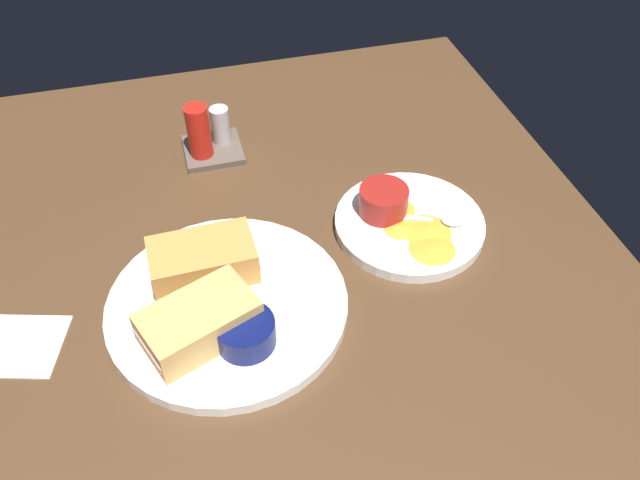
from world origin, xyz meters
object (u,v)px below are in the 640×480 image
(sandwich_half_far, at_px, (199,322))
(condiment_caddy, at_px, (208,136))
(sandwich_half_near, at_px, (203,260))
(spoon_by_dark_ramekin, at_px, (227,307))
(plate_chips_companion, at_px, (409,224))
(ramekin_light_gravy, at_px, (383,200))
(plate_sandwich_main, at_px, (228,305))
(ramekin_dark_sauce, at_px, (245,332))
(spoon_by_gravy_ramekin, at_px, (443,220))

(sandwich_half_far, relative_size, condiment_caddy, 1.57)
(sandwich_half_near, distance_m, spoon_by_dark_ramekin, 0.07)
(sandwich_half_near, xyz_separation_m, plate_chips_companion, (0.29, 0.03, -0.03))
(sandwich_half_near, relative_size, sandwich_half_far, 0.90)
(spoon_by_dark_ramekin, height_order, plate_chips_companion, spoon_by_dark_ramekin)
(sandwich_half_far, xyz_separation_m, condiment_caddy, (0.06, 0.37, -0.01))
(ramekin_light_gravy, bearing_deg, spoon_by_dark_ramekin, -154.06)
(plate_sandwich_main, xyz_separation_m, spoon_by_dark_ramekin, (-0.00, -0.01, 0.01))
(plate_chips_companion, height_order, condiment_caddy, condiment_caddy)
(sandwich_half_far, xyz_separation_m, ramekin_dark_sauce, (0.05, -0.02, -0.01))
(sandwich_half_far, xyz_separation_m, plate_chips_companion, (0.31, 0.12, -0.03))
(ramekin_dark_sauce, bearing_deg, ramekin_light_gravy, 37.05)
(ramekin_dark_sauce, xyz_separation_m, condiment_caddy, (0.01, 0.39, -0.00))
(ramekin_dark_sauce, height_order, ramekin_light_gravy, ramekin_light_gravy)
(sandwich_half_near, distance_m, sandwich_half_far, 0.10)
(plate_chips_companion, bearing_deg, sandwich_half_far, -158.35)
(ramekin_light_gravy, xyz_separation_m, spoon_by_gravy_ramekin, (0.07, -0.04, -0.02))
(sandwich_half_near, xyz_separation_m, ramekin_dark_sauce, (0.03, -0.12, -0.01))
(ramekin_dark_sauce, height_order, spoon_by_dark_ramekin, ramekin_dark_sauce)
(plate_sandwich_main, distance_m, spoon_by_dark_ramekin, 0.02)
(spoon_by_dark_ramekin, distance_m, condiment_caddy, 0.34)
(plate_sandwich_main, height_order, ramekin_light_gravy, ramekin_light_gravy)
(ramekin_dark_sauce, distance_m, plate_chips_companion, 0.30)
(sandwich_half_near, distance_m, condiment_caddy, 0.27)
(plate_chips_companion, xyz_separation_m, spoon_by_gravy_ramekin, (0.04, -0.02, 0.01))
(spoon_by_dark_ramekin, xyz_separation_m, ramekin_light_gravy, (0.24, 0.12, 0.02))
(condiment_caddy, bearing_deg, ramekin_dark_sauce, -91.95)
(plate_sandwich_main, relative_size, condiment_caddy, 3.14)
(spoon_by_dark_ramekin, distance_m, spoon_by_gravy_ramekin, 0.32)
(plate_chips_companion, bearing_deg, condiment_caddy, 135.01)
(plate_chips_companion, bearing_deg, sandwich_half_near, -175.04)
(spoon_by_dark_ramekin, xyz_separation_m, plate_chips_companion, (0.27, 0.09, -0.01))
(plate_chips_companion, bearing_deg, ramekin_light_gravy, 140.19)
(plate_sandwich_main, xyz_separation_m, ramekin_dark_sauce, (0.01, -0.07, 0.03))
(plate_sandwich_main, xyz_separation_m, sandwich_half_far, (-0.04, -0.04, 0.03))
(plate_chips_companion, distance_m, ramekin_light_gravy, 0.05)
(sandwich_half_near, xyz_separation_m, sandwich_half_far, (-0.02, -0.10, 0.00))
(condiment_caddy, bearing_deg, ramekin_light_gravy, -45.69)
(plate_sandwich_main, relative_size, spoon_by_gravy_ramekin, 3.07)
(plate_sandwich_main, bearing_deg, condiment_caddy, 85.46)
(sandwich_half_far, relative_size, ramekin_dark_sauce, 2.13)
(ramekin_dark_sauce, bearing_deg, spoon_by_dark_ramekin, 105.17)
(sandwich_half_near, bearing_deg, plate_chips_companion, 4.96)
(plate_chips_companion, relative_size, condiment_caddy, 2.20)
(plate_sandwich_main, bearing_deg, ramekin_light_gravy, 23.69)
(ramekin_light_gravy, bearing_deg, sandwich_half_far, -151.76)
(ramekin_dark_sauce, bearing_deg, spoon_by_gravy_ramekin, 23.04)
(plate_sandwich_main, xyz_separation_m, plate_chips_companion, (0.27, 0.08, 0.00))
(spoon_by_dark_ramekin, bearing_deg, condiment_caddy, 85.26)
(plate_sandwich_main, relative_size, sandwich_half_near, 2.22)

